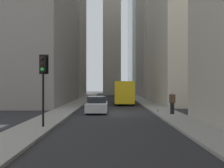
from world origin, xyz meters
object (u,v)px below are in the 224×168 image
traffic_light_foreground (43,73)px  discarded_bottle (158,111)px  sedan_silver (97,105)px  delivery_truck (123,92)px  pedestrian (172,101)px

traffic_light_foreground → discarded_bottle: size_ratio=14.88×
sedan_silver → traffic_light_foreground: (-8.30, 2.57, 2.43)m
delivery_truck → pedestrian: bearing=-164.8°
pedestrian → discarded_bottle: pedestrian is taller
delivery_truck → discarded_bottle: delivery_truck is taller
pedestrian → discarded_bottle: bearing=26.3°
sedan_silver → pedestrian: size_ratio=2.38×
delivery_truck → traffic_light_foreground: (-17.89, 5.37, 1.63)m
delivery_truck → traffic_light_foreground: bearing=163.3°
traffic_light_foreground → discarded_bottle: (7.59, -7.79, -2.84)m
sedan_silver → delivery_truck: bearing=-16.3°
discarded_bottle → sedan_silver: bearing=82.3°
traffic_light_foreground → pedestrian: traffic_light_foreground is taller
delivery_truck → discarded_bottle: size_ratio=23.93×
traffic_light_foreground → discarded_bottle: traffic_light_foreground is taller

